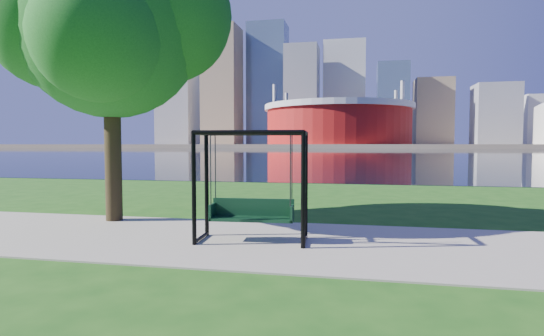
# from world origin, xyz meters

# --- Properties ---
(ground) EXTENTS (900.00, 900.00, 0.00)m
(ground) POSITION_xyz_m (0.00, 0.00, 0.00)
(ground) COLOR #1E5114
(ground) RESTS_ON ground
(path) EXTENTS (120.00, 4.00, 0.03)m
(path) POSITION_xyz_m (0.00, -0.50, 0.01)
(path) COLOR #9E937F
(path) RESTS_ON ground
(river) EXTENTS (900.00, 180.00, 0.02)m
(river) POSITION_xyz_m (0.00, 102.00, 0.01)
(river) COLOR black
(river) RESTS_ON ground
(far_bank) EXTENTS (900.00, 228.00, 2.00)m
(far_bank) POSITION_xyz_m (0.00, 306.00, 1.00)
(far_bank) COLOR #937F60
(far_bank) RESTS_ON ground
(stadium) EXTENTS (83.00, 83.00, 32.00)m
(stadium) POSITION_xyz_m (-10.00, 235.00, 14.23)
(stadium) COLOR maroon
(stadium) RESTS_ON far_bank
(skyline) EXTENTS (392.00, 66.00, 96.50)m
(skyline) POSITION_xyz_m (-4.27, 319.39, 35.89)
(skyline) COLOR gray
(skyline) RESTS_ON far_bank
(swing) EXTENTS (2.16, 1.05, 2.16)m
(swing) POSITION_xyz_m (-0.31, -0.57, 1.04)
(swing) COLOR black
(swing) RESTS_ON ground
(park_tree) EXTENTS (5.61, 5.07, 6.97)m
(park_tree) POSITION_xyz_m (-4.24, 0.99, 4.84)
(park_tree) COLOR black
(park_tree) RESTS_ON ground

